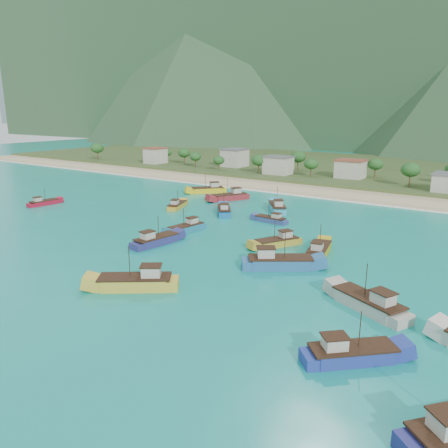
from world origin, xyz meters
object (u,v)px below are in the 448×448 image
Objects in this scene: boat_0 at (277,208)px; boat_6 at (186,228)px; boat_13 at (156,241)px; boat_19 at (208,190)px; boat_5 at (369,305)px; boat_14 at (43,203)px; boat_2 at (279,263)px; boat_31 at (319,251)px; boat_10 at (271,220)px; boat_9 at (278,243)px; boat_24 at (177,206)px; boat_15 at (230,197)px; boat_16 at (351,355)px; boat_28 at (137,283)px; boat_11 at (224,211)px.

boat_0 is 29.75m from boat_6.
boat_19 reaches higher than boat_13.
boat_5 is 95.96m from boat_14.
boat_2 reaches higher than boat_31.
boat_6 is (-6.91, -28.93, -0.19)m from boat_0.
boat_31 is at bearing -126.45° from boat_10.
boat_5 is 1.19× the size of boat_6.
boat_9 reaches higher than boat_24.
boat_14 is 0.74× the size of boat_15.
boat_19 reaches higher than boat_10.
boat_16 is 0.81× the size of boat_28.
boat_0 is at bearing 173.14° from boat_2.
boat_13 is (-43.31, 5.39, -0.10)m from boat_5.
boat_31 is at bearing -64.93° from boat_11.
boat_2 is 18.77m from boat_5.
boat_15 reaches higher than boat_14.
boat_11 is 0.92× the size of boat_31.
boat_16 is 0.90× the size of boat_31.
boat_6 is at bearing 169.86° from boat_31.
boat_13 is 56.52m from boat_19.
boat_9 is 45.98m from boat_15.
boat_15 is 1.25× the size of boat_24.
boat_10 is at bearing 78.73° from boat_13.
boat_15 is at bearing 179.11° from boat_16.
boat_15 is (-12.76, 45.08, 0.12)m from boat_13.
boat_2 is at bearing -69.87° from boat_28.
boat_28 reaches higher than boat_0.
boat_13 is at bearing -169.37° from boat_31.
boat_2 is 77.90m from boat_14.
boat_10 is 0.79× the size of boat_31.
boat_9 is 8.79m from boat_31.
boat_28 reaches higher than boat_5.
boat_15 is (-11.47, 34.01, 0.21)m from boat_6.
boat_11 is 17.70m from boat_15.
boat_0 reaches higher than boat_16.
boat_11 is 1.04× the size of boat_24.
boat_11 is 69.12m from boat_16.
boat_11 is 37.30m from boat_31.
boat_19 is at bearing 76.36° from boat_5.
boat_28 reaches higher than boat_19.
boat_5 is (17.25, -7.38, -0.07)m from boat_2.
boat_28 is at bearing -17.76° from boat_14.
boat_28 is (31.23, -45.45, 0.31)m from boat_24.
boat_15 reaches higher than boat_31.
boat_0 reaches higher than boat_13.
boat_6 is at bearing 151.86° from boat_10.
boat_10 is at bearing -114.65° from boat_6.
boat_31 is at bearing -39.03° from boat_24.
boat_2 reaches higher than boat_14.
boat_14 is (-77.54, 7.49, -0.37)m from boat_2.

